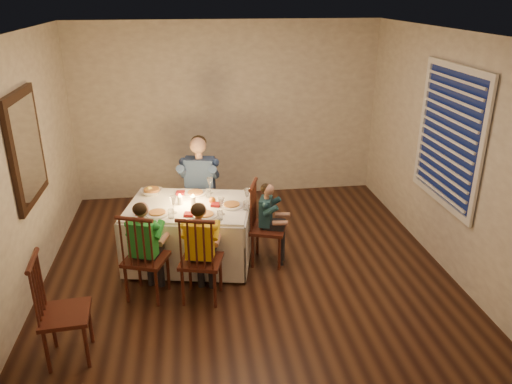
{
  "coord_description": "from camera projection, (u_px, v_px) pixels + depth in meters",
  "views": [
    {
      "loc": [
        -0.58,
        -4.8,
        2.99
      ],
      "look_at": [
        0.11,
        0.15,
        0.95
      ],
      "focal_mm": 35.0,
      "sensor_mm": 36.0,
      "label": 1
    }
  ],
  "objects": [
    {
      "name": "ground",
      "position": [
        248.0,
        276.0,
        5.6
      ],
      "size": [
        5.0,
        5.0,
        0.0
      ],
      "primitive_type": "plane",
      "color": "black",
      "rests_on": "ground"
    },
    {
      "name": "wall_left",
      "position": [
        17.0,
        177.0,
        4.82
      ],
      "size": [
        0.02,
        5.0,
        2.6
      ],
      "primitive_type": "cube",
      "color": "beige",
      "rests_on": "ground"
    },
    {
      "name": "wall_right",
      "position": [
        454.0,
        157.0,
        5.4
      ],
      "size": [
        0.02,
        5.0,
        2.6
      ],
      "primitive_type": "cube",
      "color": "beige",
      "rests_on": "ground"
    },
    {
      "name": "wall_back",
      "position": [
        227.0,
        111.0,
        7.4
      ],
      "size": [
        4.5,
        0.02,
        2.6
      ],
      "primitive_type": "cube",
      "color": "beige",
      "rests_on": "ground"
    },
    {
      "name": "ceiling",
      "position": [
        247.0,
        34.0,
        4.62
      ],
      "size": [
        5.0,
        5.0,
        0.0
      ],
      "primitive_type": "plane",
      "color": "white",
      "rests_on": "wall_back"
    },
    {
      "name": "dining_table",
      "position": [
        189.0,
        221.0,
        5.72
      ],
      "size": [
        1.56,
        1.26,
        0.69
      ],
      "rotation": [
        0.0,
        0.0,
        -0.2
      ],
      "color": "white",
      "rests_on": "ground"
    },
    {
      "name": "chair_adult",
      "position": [
        202.0,
        232.0,
        6.6
      ],
      "size": [
        0.47,
        0.46,
        0.98
      ],
      "primitive_type": null,
      "rotation": [
        0.0,
        0.0,
        -0.2
      ],
      "color": "#39170F",
      "rests_on": "ground"
    },
    {
      "name": "chair_near_left",
      "position": [
        149.0,
        295.0,
        5.24
      ],
      "size": [
        0.51,
        0.5,
        0.98
      ],
      "primitive_type": null,
      "rotation": [
        0.0,
        0.0,
        2.79
      ],
      "color": "#39170F",
      "rests_on": "ground"
    },
    {
      "name": "chair_near_right",
      "position": [
        203.0,
        297.0,
        5.21
      ],
      "size": [
        0.49,
        0.47,
        0.98
      ],
      "primitive_type": null,
      "rotation": [
        0.0,
        0.0,
        2.89
      ],
      "color": "#39170F",
      "rests_on": "ground"
    },
    {
      "name": "chair_end",
      "position": [
        268.0,
        261.0,
        5.9
      ],
      "size": [
        0.49,
        0.5,
        0.98
      ],
      "primitive_type": null,
      "rotation": [
        0.0,
        0.0,
        1.26
      ],
      "color": "#39170F",
      "rests_on": "ground"
    },
    {
      "name": "chair_extra",
      "position": [
        73.0,
        356.0,
        4.37
      ],
      "size": [
        0.42,
        0.44,
        1.0
      ],
      "primitive_type": null,
      "rotation": [
        0.0,
        0.0,
        1.65
      ],
      "color": "#39170F",
      "rests_on": "ground"
    },
    {
      "name": "adult",
      "position": [
        202.0,
        232.0,
        6.6
      ],
      "size": [
        0.57,
        0.54,
        1.31
      ],
      "primitive_type": null,
      "rotation": [
        0.0,
        0.0,
        -0.2
      ],
      "color": "navy",
      "rests_on": "ground"
    },
    {
      "name": "child_green",
      "position": [
        149.0,
        295.0,
        5.24
      ],
      "size": [
        0.44,
        0.43,
        1.07
      ],
      "primitive_type": null,
      "rotation": [
        0.0,
        0.0,
        2.79
      ],
      "color": "green",
      "rests_on": "ground"
    },
    {
      "name": "child_yellow",
      "position": [
        203.0,
        297.0,
        5.21
      ],
      "size": [
        0.43,
        0.41,
        1.08
      ],
      "primitive_type": null,
      "rotation": [
        0.0,
        0.0,
        2.89
      ],
      "color": "yellow",
      "rests_on": "ground"
    },
    {
      "name": "child_teal",
      "position": [
        268.0,
        261.0,
        5.9
      ],
      "size": [
        0.36,
        0.37,
        0.98
      ],
      "primitive_type": null,
      "rotation": [
        0.0,
        0.0,
        1.26
      ],
      "color": "#1C3C46",
      "rests_on": "ground"
    },
    {
      "name": "setting_adult",
      "position": [
        195.0,
        194.0,
        5.92
      ],
      "size": [
        0.31,
        0.31,
        0.02
      ],
      "primitive_type": "cylinder",
      "rotation": [
        0.0,
        0.0,
        -0.2
      ],
      "color": "white",
      "rests_on": "dining_table"
    },
    {
      "name": "setting_green",
      "position": [
        157.0,
        214.0,
        5.39
      ],
      "size": [
        0.31,
        0.31,
        0.02
      ],
      "primitive_type": "cylinder",
      "rotation": [
        0.0,
        0.0,
        -0.2
      ],
      "color": "white",
      "rests_on": "dining_table"
    },
    {
      "name": "setting_yellow",
      "position": [
        205.0,
        215.0,
        5.36
      ],
      "size": [
        0.31,
        0.31,
        0.02
      ],
      "primitive_type": "cylinder",
      "rotation": [
        0.0,
        0.0,
        -0.2
      ],
      "color": "white",
      "rests_on": "dining_table"
    },
    {
      "name": "setting_teal",
      "position": [
        232.0,
        206.0,
        5.6
      ],
      "size": [
        0.31,
        0.31,
        0.02
      ],
      "primitive_type": "cylinder",
      "rotation": [
        0.0,
        0.0,
        -0.2
      ],
      "color": "white",
      "rests_on": "dining_table"
    },
    {
      "name": "candle_left",
      "position": [
        180.0,
        200.0,
        5.63
      ],
      "size": [
        0.06,
        0.06,
        0.1
      ],
      "primitive_type": "cylinder",
      "color": "white",
      "rests_on": "dining_table"
    },
    {
      "name": "candle_right",
      "position": [
        193.0,
        201.0,
        5.62
      ],
      "size": [
        0.06,
        0.06,
        0.1
      ],
      "primitive_type": "cylinder",
      "color": "white",
      "rests_on": "dining_table"
    },
    {
      "name": "squash",
      "position": [
        149.0,
        190.0,
        5.92
      ],
      "size": [
        0.09,
        0.09,
        0.09
      ],
      "primitive_type": "sphere",
      "color": "yellow",
      "rests_on": "dining_table"
    },
    {
      "name": "orange_fruit",
      "position": [
        212.0,
        200.0,
        5.66
      ],
      "size": [
        0.08,
        0.08,
        0.08
      ],
      "primitive_type": "sphere",
      "color": "orange",
      "rests_on": "dining_table"
    },
    {
      "name": "serving_bowl",
      "position": [
        152.0,
        192.0,
        5.92
      ],
      "size": [
        0.28,
        0.28,
        0.06
      ],
      "primitive_type": "imported",
      "rotation": [
        0.0,
        0.0,
        -0.21
      ],
      "color": "white",
      "rests_on": "dining_table"
    },
    {
      "name": "wall_mirror",
      "position": [
        26.0,
        148.0,
        5.03
      ],
      "size": [
        0.06,
        0.95,
        1.15
      ],
      "color": "black",
      "rests_on": "wall_left"
    },
    {
      "name": "window_blinds",
      "position": [
        448.0,
        137.0,
        5.41
      ],
      "size": [
        0.07,
        1.34,
        1.54
      ],
      "color": "#0D1537",
      "rests_on": "wall_right"
    }
  ]
}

